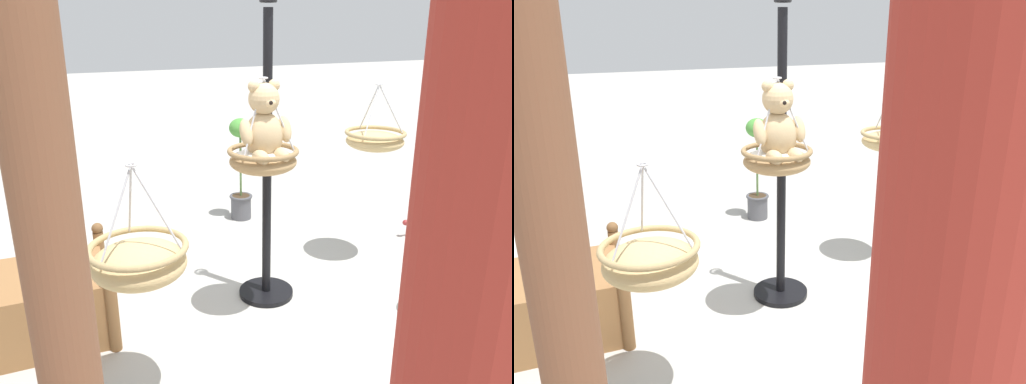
# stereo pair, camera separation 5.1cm
# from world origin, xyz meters

# --- Properties ---
(ground_plane) EXTENTS (40.00, 40.00, 0.00)m
(ground_plane) POSITION_xyz_m (0.00, 0.00, 0.00)
(ground_plane) COLOR #ADAAA3
(display_pole_central) EXTENTS (0.44, 0.44, 2.27)m
(display_pole_central) POSITION_xyz_m (-0.18, -0.11, 0.69)
(display_pole_central) COLOR black
(display_pole_central) RESTS_ON ground
(hanging_basket_with_teddy) EXTENTS (0.49, 0.49, 0.65)m
(hanging_basket_with_teddy) POSITION_xyz_m (-0.03, 0.14, 1.23)
(hanging_basket_with_teddy) COLOR #A37F51
(teddy_bear) EXTENTS (0.37, 0.34, 0.54)m
(teddy_bear) POSITION_xyz_m (-0.03, 0.16, 1.46)
(teddy_bear) COLOR tan
(hanging_basket_left_high) EXTENTS (0.53, 0.53, 0.58)m
(hanging_basket_left_high) POSITION_xyz_m (-1.32, -0.32, 1.15)
(hanging_basket_left_high) COLOR tan
(hanging_basket_right_low) EXTENTS (0.54, 0.54, 0.66)m
(hanging_basket_right_low) POSITION_xyz_m (0.96, 0.69, 0.91)
(hanging_basket_right_low) COLOR tan
(greenhouse_pillar_far_back) EXTENTS (0.33, 0.33, 2.99)m
(greenhouse_pillar_far_back) POSITION_xyz_m (1.38, 1.89, 1.45)
(greenhouse_pillar_far_back) COLOR brown
(greenhouse_pillar_far_back) RESTS_ON ground
(wooden_planter_box) EXTENTS (1.00, 0.83, 0.66)m
(wooden_planter_box) POSITION_xyz_m (1.50, -0.24, 0.26)
(wooden_planter_box) COLOR olive
(wooden_planter_box) RESTS_ON ground
(potted_plant_fern_front) EXTENTS (0.42, 0.42, 0.57)m
(potted_plant_fern_front) POSITION_xyz_m (-1.25, 0.72, 0.27)
(potted_plant_fern_front) COLOR beige
(potted_plant_fern_front) RESTS_ON ground
(potted_plant_tall_leafy) EXTENTS (0.26, 0.26, 1.15)m
(potted_plant_tall_leafy) POSITION_xyz_m (-0.63, -1.75, 0.53)
(potted_plant_tall_leafy) COLOR #4C4C51
(potted_plant_tall_leafy) RESTS_ON ground
(watering_can) EXTENTS (0.35, 0.20, 0.30)m
(watering_can) POSITION_xyz_m (-2.19, -0.56, 0.10)
(watering_can) COLOR #B23333
(watering_can) RESTS_ON ground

